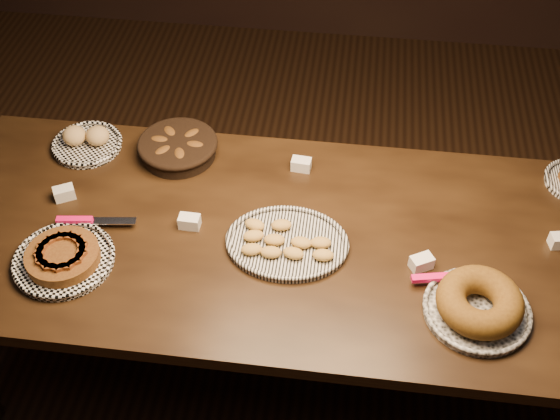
# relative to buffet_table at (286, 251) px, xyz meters

# --- Properties ---
(ground) EXTENTS (5.00, 5.00, 0.00)m
(ground) POSITION_rel_buffet_table_xyz_m (0.00, 0.00, -0.68)
(ground) COLOR black
(ground) RESTS_ON ground
(buffet_table) EXTENTS (2.40, 1.00, 0.75)m
(buffet_table) POSITION_rel_buffet_table_xyz_m (0.00, 0.00, 0.00)
(buffet_table) COLOR black
(buffet_table) RESTS_ON ground
(apple_tart_plate) EXTENTS (0.35, 0.36, 0.06)m
(apple_tart_plate) POSITION_rel_buffet_table_xyz_m (-0.69, -0.20, 0.10)
(apple_tart_plate) COLOR white
(apple_tart_plate) RESTS_ON buffet_table
(madeleine_platter) EXTENTS (0.40, 0.33, 0.05)m
(madeleine_platter) POSITION_rel_buffet_table_xyz_m (0.00, -0.04, 0.09)
(madeleine_platter) COLOR black
(madeleine_platter) RESTS_ON buffet_table
(bundt_cake_plate) EXTENTS (0.37, 0.34, 0.10)m
(bundt_cake_plate) POSITION_rel_buffet_table_xyz_m (0.60, -0.24, 0.12)
(bundt_cake_plate) COLOR black
(bundt_cake_plate) RESTS_ON buffet_table
(croissant_basket) EXTENTS (0.34, 0.34, 0.07)m
(croissant_basket) POSITION_rel_buffet_table_xyz_m (-0.45, 0.35, 0.12)
(croissant_basket) COLOR black
(croissant_basket) RESTS_ON buffet_table
(bread_roll_plate) EXTENTS (0.26, 0.26, 0.08)m
(bread_roll_plate) POSITION_rel_buffet_table_xyz_m (-0.80, 0.36, 0.10)
(bread_roll_plate) COLOR white
(bread_roll_plate) RESTS_ON buffet_table
(tent_cards) EXTENTS (1.76, 0.48, 0.04)m
(tent_cards) POSITION_rel_buffet_table_xyz_m (0.05, 0.08, 0.10)
(tent_cards) COLOR white
(tent_cards) RESTS_ON buffet_table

